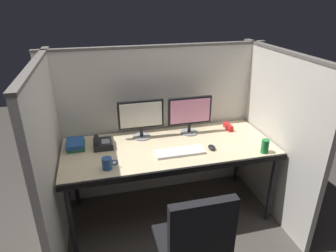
{
  "coord_description": "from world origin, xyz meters",
  "views": [
    {
      "loc": [
        -0.6,
        -1.99,
        2.01
      ],
      "look_at": [
        0.0,
        0.35,
        0.92
      ],
      "focal_mm": 31.53,
      "sensor_mm": 36.0,
      "label": 1
    }
  ],
  "objects_px": {
    "monitor_left": "(141,117)",
    "soda_can": "(265,146)",
    "monitor_right": "(190,113)",
    "desk_phone": "(102,144)",
    "desk": "(170,152)",
    "keyboard_main": "(180,152)",
    "coffee_mug": "(107,163)",
    "computer_mouse": "(212,147)",
    "red_stapler": "(228,127)",
    "book_stack": "(76,144)"
  },
  "relations": [
    {
      "from": "coffee_mug",
      "to": "red_stapler",
      "type": "relative_size",
      "value": 0.84
    },
    {
      "from": "keyboard_main",
      "to": "coffee_mug",
      "type": "bearing_deg",
      "value": -170.98
    },
    {
      "from": "soda_can",
      "to": "computer_mouse",
      "type": "bearing_deg",
      "value": 157.86
    },
    {
      "from": "monitor_right",
      "to": "book_stack",
      "type": "height_order",
      "value": "monitor_right"
    },
    {
      "from": "computer_mouse",
      "to": "red_stapler",
      "type": "xyz_separation_m",
      "value": [
        0.32,
        0.35,
        0.01
      ]
    },
    {
      "from": "keyboard_main",
      "to": "monitor_left",
      "type": "bearing_deg",
      "value": 124.96
    },
    {
      "from": "book_stack",
      "to": "desk_phone",
      "type": "relative_size",
      "value": 1.16
    },
    {
      "from": "keyboard_main",
      "to": "coffee_mug",
      "type": "relative_size",
      "value": 3.41
    },
    {
      "from": "keyboard_main",
      "to": "soda_can",
      "type": "xyz_separation_m",
      "value": [
        0.72,
        -0.17,
        0.05
      ]
    },
    {
      "from": "desk",
      "to": "computer_mouse",
      "type": "xyz_separation_m",
      "value": [
        0.35,
        -0.13,
        0.07
      ]
    },
    {
      "from": "desk",
      "to": "keyboard_main",
      "type": "height_order",
      "value": "keyboard_main"
    },
    {
      "from": "monitor_right",
      "to": "monitor_left",
      "type": "bearing_deg",
      "value": 177.74
    },
    {
      "from": "desk",
      "to": "red_stapler",
      "type": "distance_m",
      "value": 0.71
    },
    {
      "from": "keyboard_main",
      "to": "book_stack",
      "type": "distance_m",
      "value": 0.94
    },
    {
      "from": "desk",
      "to": "monitor_right",
      "type": "xyz_separation_m",
      "value": [
        0.26,
        0.24,
        0.27
      ]
    },
    {
      "from": "coffee_mug",
      "to": "soda_can",
      "type": "bearing_deg",
      "value": -3.09
    },
    {
      "from": "desk",
      "to": "coffee_mug",
      "type": "xyz_separation_m",
      "value": [
        -0.57,
        -0.23,
        0.1
      ]
    },
    {
      "from": "monitor_left",
      "to": "red_stapler",
      "type": "bearing_deg",
      "value": -2.02
    },
    {
      "from": "desk",
      "to": "monitor_right",
      "type": "bearing_deg",
      "value": 42.11
    },
    {
      "from": "desk",
      "to": "soda_can",
      "type": "distance_m",
      "value": 0.84
    },
    {
      "from": "monitor_left",
      "to": "book_stack",
      "type": "xyz_separation_m",
      "value": [
        -0.61,
        -0.06,
        -0.18
      ]
    },
    {
      "from": "monitor_left",
      "to": "book_stack",
      "type": "distance_m",
      "value": 0.64
    },
    {
      "from": "soda_can",
      "to": "desk_phone",
      "type": "bearing_deg",
      "value": 161.58
    },
    {
      "from": "desk",
      "to": "keyboard_main",
      "type": "xyz_separation_m",
      "value": [
        0.06,
        -0.13,
        0.06
      ]
    },
    {
      "from": "book_stack",
      "to": "red_stapler",
      "type": "bearing_deg",
      "value": 1.12
    },
    {
      "from": "monitor_right",
      "to": "desk_phone",
      "type": "bearing_deg",
      "value": -174.29
    },
    {
      "from": "monitor_right",
      "to": "computer_mouse",
      "type": "bearing_deg",
      "value": -75.86
    },
    {
      "from": "red_stapler",
      "to": "monitor_right",
      "type": "bearing_deg",
      "value": 178.25
    },
    {
      "from": "monitor_left",
      "to": "keyboard_main",
      "type": "bearing_deg",
      "value": -55.04
    },
    {
      "from": "monitor_left",
      "to": "coffee_mug",
      "type": "xyz_separation_m",
      "value": [
        -0.35,
        -0.48,
        -0.17
      ]
    },
    {
      "from": "desk",
      "to": "soda_can",
      "type": "bearing_deg",
      "value": -21.37
    },
    {
      "from": "monitor_right",
      "to": "soda_can",
      "type": "height_order",
      "value": "monitor_right"
    },
    {
      "from": "desk",
      "to": "desk_phone",
      "type": "height_order",
      "value": "desk_phone"
    },
    {
      "from": "computer_mouse",
      "to": "monitor_left",
      "type": "bearing_deg",
      "value": 145.7
    },
    {
      "from": "desk",
      "to": "keyboard_main",
      "type": "relative_size",
      "value": 4.42
    },
    {
      "from": "computer_mouse",
      "to": "desk_phone",
      "type": "xyz_separation_m",
      "value": [
        -0.94,
        0.28,
        0.02
      ]
    },
    {
      "from": "monitor_left",
      "to": "book_stack",
      "type": "bearing_deg",
      "value": -174.32
    },
    {
      "from": "desk",
      "to": "book_stack",
      "type": "bearing_deg",
      "value": 166.75
    },
    {
      "from": "desk",
      "to": "monitor_left",
      "type": "relative_size",
      "value": 4.42
    },
    {
      "from": "monitor_left",
      "to": "computer_mouse",
      "type": "xyz_separation_m",
      "value": [
        0.57,
        -0.39,
        -0.2
      ]
    },
    {
      "from": "monitor_right",
      "to": "coffee_mug",
      "type": "distance_m",
      "value": 0.96
    },
    {
      "from": "desk",
      "to": "red_stapler",
      "type": "xyz_separation_m",
      "value": [
        0.67,
        0.22,
        0.08
      ]
    },
    {
      "from": "monitor_left",
      "to": "desk_phone",
      "type": "bearing_deg",
      "value": -164.58
    },
    {
      "from": "desk",
      "to": "coffee_mug",
      "type": "bearing_deg",
      "value": -157.86
    },
    {
      "from": "monitor_left",
      "to": "soda_can",
      "type": "distance_m",
      "value": 1.14
    },
    {
      "from": "coffee_mug",
      "to": "book_stack",
      "type": "height_order",
      "value": "coffee_mug"
    },
    {
      "from": "desk_phone",
      "to": "book_stack",
      "type": "bearing_deg",
      "value": 169.61
    },
    {
      "from": "desk",
      "to": "computer_mouse",
      "type": "relative_size",
      "value": 19.79
    },
    {
      "from": "desk",
      "to": "desk_phone",
      "type": "relative_size",
      "value": 10.0
    },
    {
      "from": "monitor_left",
      "to": "soda_can",
      "type": "xyz_separation_m",
      "value": [
        0.99,
        -0.56,
        -0.15
      ]
    }
  ]
}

